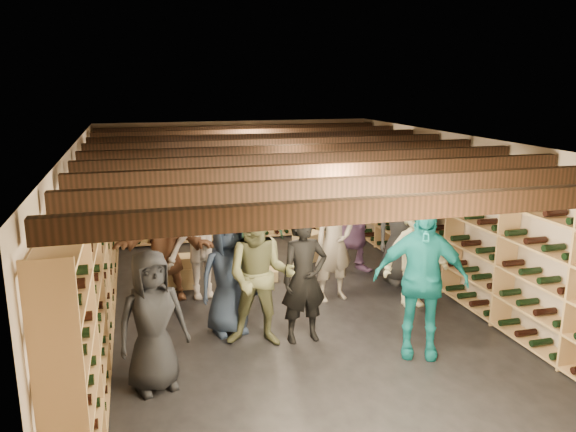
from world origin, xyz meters
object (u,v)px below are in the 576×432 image
at_px(person_7, 334,243).
at_px(crate_stack_left, 182,272).
at_px(crate_loose, 263,274).
at_px(person_2, 260,277).
at_px(person_5, 165,247).
at_px(person_4, 421,280).
at_px(person_12, 403,226).
at_px(person_9, 202,245).
at_px(person_6, 228,275).
at_px(person_10, 250,236).
at_px(person_11, 353,221).
at_px(person_1, 304,279).
at_px(crate_stack_right, 309,247).
at_px(person_3, 416,253).
at_px(person_0, 152,321).

bearing_deg(person_7, crate_stack_left, 142.08).
height_order(crate_loose, person_7, person_7).
bearing_deg(person_2, person_5, 137.31).
relative_size(person_4, person_5, 1.18).
xyz_separation_m(person_2, person_12, (2.69, 1.59, 0.05)).
height_order(crate_stack_left, person_9, person_9).
relative_size(person_9, person_12, 0.88).
xyz_separation_m(person_5, person_6, (0.71, -1.41, -0.02)).
xyz_separation_m(person_9, person_10, (0.73, 0.09, 0.06)).
height_order(crate_loose, person_6, person_6).
relative_size(crate_stack_left, person_7, 0.30).
relative_size(person_2, person_11, 0.99).
xyz_separation_m(person_4, person_9, (-2.24, 2.45, -0.11)).
bearing_deg(person_2, crate_stack_left, 127.44).
bearing_deg(person_1, person_11, 52.03).
bearing_deg(crate_stack_right, person_4, -87.44).
bearing_deg(person_7, person_9, 152.50).
xyz_separation_m(person_9, person_11, (2.60, 0.53, 0.07)).
xyz_separation_m(crate_stack_right, person_3, (0.81, -2.45, 0.54)).
height_order(person_0, person_5, person_5).
relative_size(person_4, person_12, 1.00).
height_order(person_3, person_6, person_3).
bearing_deg(person_1, person_4, -34.01).
distance_m(person_7, person_9, 1.94).
bearing_deg(person_10, person_6, -104.38).
bearing_deg(person_3, crate_stack_left, 148.43).
height_order(person_1, person_6, person_1).
height_order(person_0, person_4, person_4).
bearing_deg(person_9, person_12, -8.83).
distance_m(crate_stack_right, person_2, 3.48).
bearing_deg(person_11, person_4, -104.16).
relative_size(person_0, person_11, 0.85).
xyz_separation_m(person_0, person_3, (3.70, 1.29, 0.04)).
relative_size(person_10, person_11, 0.99).
height_order(person_0, person_3, person_3).
bearing_deg(person_4, person_10, 144.66).
height_order(person_1, person_4, person_4).
relative_size(person_0, person_5, 0.96).
distance_m(person_0, person_12, 4.61).
distance_m(person_4, person_9, 3.32).
xyz_separation_m(crate_stack_left, person_0, (-0.54, -2.94, 0.51)).
distance_m(person_10, person_11, 1.92).
height_order(person_9, person_11, person_11).
distance_m(person_6, person_12, 3.22).
bearing_deg(person_10, person_12, 3.04).
relative_size(person_0, person_4, 0.82).
bearing_deg(crate_stack_left, crate_loose, 1.49).
height_order(person_4, person_7, person_4).
distance_m(person_3, person_12, 1.06).
bearing_deg(person_9, person_1, -65.81).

